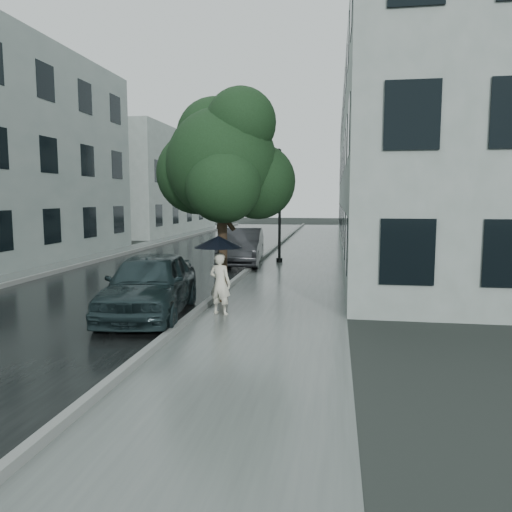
% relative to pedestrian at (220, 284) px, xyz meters
% --- Properties ---
extents(ground, '(120.00, 120.00, 0.00)m').
position_rel_pedestrian_xyz_m(ground, '(1.02, -1.50, -0.76)').
color(ground, black).
rests_on(ground, ground).
extents(sidewalk, '(3.50, 60.00, 0.01)m').
position_rel_pedestrian_xyz_m(sidewalk, '(1.27, 10.50, -0.75)').
color(sidewalk, slate).
rests_on(sidewalk, ground).
extents(kerb_near, '(0.15, 60.00, 0.15)m').
position_rel_pedestrian_xyz_m(kerb_near, '(-0.56, 10.50, -0.68)').
color(kerb_near, slate).
rests_on(kerb_near, ground).
extents(asphalt_road, '(6.85, 60.00, 0.00)m').
position_rel_pedestrian_xyz_m(asphalt_road, '(-4.06, 10.50, -0.76)').
color(asphalt_road, black).
rests_on(asphalt_road, ground).
extents(kerb_far, '(0.15, 60.00, 0.15)m').
position_rel_pedestrian_xyz_m(kerb_far, '(-7.56, 10.50, -0.68)').
color(kerb_far, slate).
rests_on(kerb_far, ground).
extents(sidewalk_far, '(1.70, 60.00, 0.01)m').
position_rel_pedestrian_xyz_m(sidewalk_far, '(-8.48, 10.50, -0.75)').
color(sidewalk_far, '#4C5451').
rests_on(sidewalk_far, ground).
extents(building_near, '(7.02, 36.00, 9.00)m').
position_rel_pedestrian_xyz_m(building_near, '(6.49, 18.00, 3.74)').
color(building_near, '#94A19C').
rests_on(building_near, ground).
extents(building_far_b, '(7.02, 18.00, 8.00)m').
position_rel_pedestrian_xyz_m(building_far_b, '(-12.75, 28.50, 3.24)').
color(building_far_b, '#94A19C').
rests_on(building_far_b, ground).
extents(pedestrian, '(0.62, 0.50, 1.50)m').
position_rel_pedestrian_xyz_m(pedestrian, '(0.00, 0.00, 0.00)').
color(pedestrian, silver).
rests_on(pedestrian, sidewalk).
extents(umbrella, '(1.51, 1.51, 1.03)m').
position_rel_pedestrian_xyz_m(umbrella, '(-0.03, -0.03, 1.01)').
color(umbrella, black).
rests_on(umbrella, ground).
extents(street_tree, '(3.85, 3.50, 5.62)m').
position_rel_pedestrian_xyz_m(street_tree, '(-0.28, 1.62, 2.99)').
color(street_tree, '#332619').
rests_on(street_tree, ground).
extents(lamp_post, '(0.85, 0.33, 4.97)m').
position_rel_pedestrian_xyz_m(lamp_post, '(0.16, 9.96, 2.09)').
color(lamp_post, black).
rests_on(lamp_post, ground).
extents(car_near, '(2.35, 4.66, 1.52)m').
position_rel_pedestrian_xyz_m(car_near, '(-1.63, -0.37, 0.01)').
color(car_near, '#18272A').
rests_on(car_near, ground).
extents(car_far, '(2.01, 4.76, 1.53)m').
position_rel_pedestrian_xyz_m(car_far, '(-1.18, 8.98, 0.01)').
color(car_far, '#222427').
rests_on(car_far, ground).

